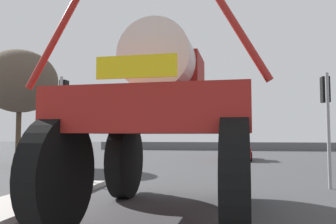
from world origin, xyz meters
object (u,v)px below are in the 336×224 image
at_px(oversize_sprayer, 165,122).
at_px(traffic_signal_near_left, 63,105).
at_px(traffic_signal_near_right, 326,104).
at_px(bare_tree_left, 20,81).
at_px(sedan_ahead, 236,149).

relative_size(oversize_sprayer, traffic_signal_near_left, 1.48).
height_order(oversize_sprayer, traffic_signal_near_right, oversize_sprayer).
height_order(traffic_signal_near_right, bare_tree_left, bare_tree_left).
relative_size(oversize_sprayer, bare_tree_left, 0.87).
xyz_separation_m(oversize_sprayer, traffic_signal_near_right, (4.52, 4.48, 0.73)).
bearing_deg(oversize_sprayer, traffic_signal_near_left, 48.43).
xyz_separation_m(sedan_ahead, traffic_signal_near_right, (2.48, -12.06, 1.98)).
bearing_deg(bare_tree_left, traffic_signal_near_left, -45.87).
bearing_deg(oversize_sprayer, bare_tree_left, 47.52).
xyz_separation_m(sedan_ahead, traffic_signal_near_left, (-6.65, -12.06, 2.08)).
bearing_deg(oversize_sprayer, traffic_signal_near_right, -42.62).
bearing_deg(bare_tree_left, oversize_sprayer, -45.13).
distance_m(oversize_sprayer, traffic_signal_near_left, 6.48).
relative_size(sedan_ahead, bare_tree_left, 0.64).
height_order(sedan_ahead, traffic_signal_near_left, traffic_signal_near_left).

